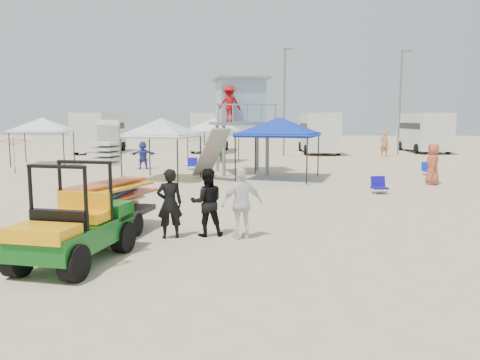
{
  "coord_description": "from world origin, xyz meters",
  "views": [
    {
      "loc": [
        0.89,
        -8.42,
        2.8
      ],
      "look_at": [
        0.5,
        3.0,
        1.3
      ],
      "focal_mm": 35.0,
      "sensor_mm": 36.0,
      "label": 1
    }
  ],
  "objects_px": {
    "man_left": "(170,204)",
    "lifeguard_tower": "(240,104)",
    "utility_cart": "(72,218)",
    "canopy_blue": "(279,120)",
    "surf_trailer": "(109,194)"
  },
  "relations": [
    {
      "from": "surf_trailer",
      "to": "utility_cart",
      "type": "bearing_deg",
      "value": -90.13
    },
    {
      "from": "utility_cart",
      "to": "man_left",
      "type": "xyz_separation_m",
      "value": [
        1.52,
        2.04,
        -0.08
      ]
    },
    {
      "from": "man_left",
      "to": "lifeguard_tower",
      "type": "bearing_deg",
      "value": -111.8
    },
    {
      "from": "man_left",
      "to": "lifeguard_tower",
      "type": "distance_m",
      "value": 13.71
    },
    {
      "from": "utility_cart",
      "to": "canopy_blue",
      "type": "xyz_separation_m",
      "value": [
        4.61,
        13.18,
        1.81
      ]
    },
    {
      "from": "utility_cart",
      "to": "surf_trailer",
      "type": "xyz_separation_m",
      "value": [
        0.01,
        2.34,
        0.09
      ]
    },
    {
      "from": "surf_trailer",
      "to": "canopy_blue",
      "type": "distance_m",
      "value": 11.9
    },
    {
      "from": "man_left",
      "to": "lifeguard_tower",
      "type": "height_order",
      "value": "lifeguard_tower"
    },
    {
      "from": "man_left",
      "to": "canopy_blue",
      "type": "height_order",
      "value": "canopy_blue"
    },
    {
      "from": "utility_cart",
      "to": "lifeguard_tower",
      "type": "relative_size",
      "value": 0.58
    },
    {
      "from": "man_left",
      "to": "lifeguard_tower",
      "type": "relative_size",
      "value": 0.35
    },
    {
      "from": "surf_trailer",
      "to": "lifeguard_tower",
      "type": "xyz_separation_m",
      "value": [
        2.7,
        13.09,
        2.55
      ]
    },
    {
      "from": "lifeguard_tower",
      "to": "canopy_blue",
      "type": "distance_m",
      "value": 3.06
    },
    {
      "from": "utility_cart",
      "to": "lifeguard_tower",
      "type": "distance_m",
      "value": 15.88
    },
    {
      "from": "utility_cart",
      "to": "lifeguard_tower",
      "type": "height_order",
      "value": "lifeguard_tower"
    }
  ]
}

